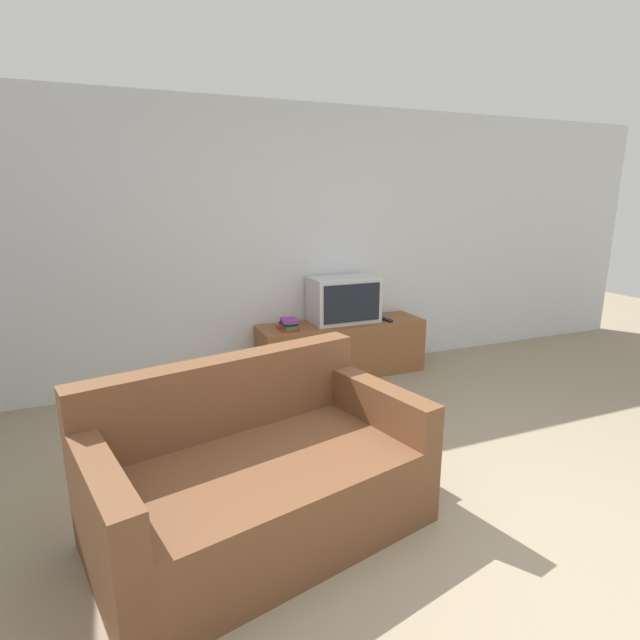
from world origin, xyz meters
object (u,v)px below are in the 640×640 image
book_stack (289,324)px  remote_on_stand (386,320)px  television (344,299)px  couch (258,479)px  tv_stand (342,349)px

book_stack → remote_on_stand: bearing=-3.3°
television → book_stack: size_ratio=3.00×
couch → book_stack: couch is taller
television → book_stack: (-0.61, -0.08, -0.17)m
tv_stand → remote_on_stand: 0.54m
television → remote_on_stand: (0.41, -0.14, -0.21)m
tv_stand → television: bearing=47.9°
remote_on_stand → tv_stand: bearing=167.1°
tv_stand → couch: 2.48m
television → book_stack: bearing=-172.1°
television → couch: television is taller
couch → book_stack: (0.86, 1.98, 0.29)m
couch → remote_on_stand: 2.70m
couch → remote_on_stand: couch is taller
book_stack → tv_stand: bearing=4.4°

